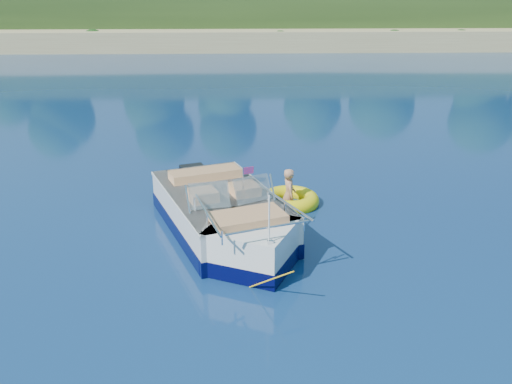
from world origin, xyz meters
TOP-DOWN VIEW (x-y plane):
  - ground at (0.00, 0.00)m, footprint 160.00×160.00m
  - shoreline at (0.00, 63.77)m, footprint 170.00×59.00m
  - motorboat at (-2.94, 2.62)m, footprint 3.38×5.66m
  - tow_tube at (-1.42, 4.44)m, footprint 1.88×1.88m
  - boy at (-1.45, 4.38)m, footprint 0.43×0.78m

SIDE VIEW (x-z plane):
  - ground at x=0.00m, z-range 0.00..0.00m
  - boy at x=-1.45m, z-range -0.73..0.73m
  - tow_tube at x=-1.42m, z-range -0.09..0.29m
  - motorboat at x=-2.94m, z-range -0.61..1.37m
  - shoreline at x=0.00m, z-range -2.02..3.98m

